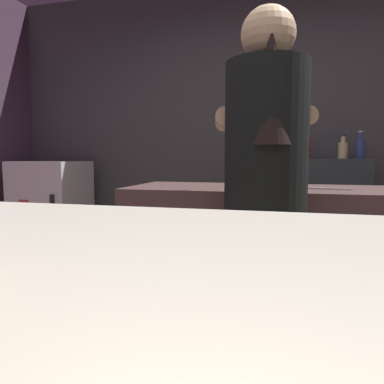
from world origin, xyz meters
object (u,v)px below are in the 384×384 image
at_px(bottle_soy, 343,149).
at_px(bottle_hot_sauce, 306,147).
at_px(bottle_vinegar, 360,148).
at_px(bottle_olive_oil, 265,147).
at_px(mini_fridge, 52,216).
at_px(bartender, 265,185).
at_px(chefs_knife, 326,189).
at_px(pint_glass_near, 66,183).
at_px(mixing_bowl, 255,183).

relative_size(bottle_soy, bottle_hot_sauce, 0.79).
relative_size(bottle_vinegar, bottle_olive_oil, 0.93).
bearing_deg(bottle_vinegar, bottle_olive_oil, -169.75).
height_order(bottle_hot_sauce, bottle_olive_oil, bottle_olive_oil).
bearing_deg(mini_fridge, bottle_olive_oil, 2.60).
height_order(bartender, bottle_vinegar, bartender).
bearing_deg(chefs_knife, pint_glass_near, -87.54).
bearing_deg(bottle_vinegar, bartender, -111.45).
bearing_deg(bottle_olive_oil, bottle_soy, 0.44).
bearing_deg(bottle_vinegar, mixing_bowl, -120.04).
relative_size(mini_fridge, bottle_olive_oil, 4.31).
bearing_deg(pint_glass_near, mini_fridge, 126.03).
relative_size(bartender, bottle_soy, 8.90).
height_order(chefs_knife, bottle_vinegar, bottle_vinegar).
height_order(mini_fridge, bartender, bartender).
xyz_separation_m(bottle_hot_sauce, bottle_olive_oil, (-0.34, -0.08, 0.00)).
height_order(mixing_bowl, bottle_vinegar, bottle_vinegar).
distance_m(mixing_bowl, pint_glass_near, 1.90).
bearing_deg(bottle_hot_sauce, pint_glass_near, -93.77).
xyz_separation_m(mixing_bowl, bottle_olive_oil, (-0.01, 1.16, 0.23)).
distance_m(chefs_knife, bottle_vinegar, 1.40).
bearing_deg(bottle_olive_oil, pint_glass_near, -87.52).
height_order(mini_fridge, bottle_olive_oil, bottle_olive_oil).
relative_size(bottle_soy, bottle_vinegar, 0.84).
bearing_deg(mini_fridge, pint_glass_near, -53.97).
relative_size(pint_glass_near, bottle_olive_oil, 0.54).
relative_size(bartender, bottle_olive_oil, 6.89).
bearing_deg(bartender, mini_fridge, 44.08).
relative_size(mixing_bowl, bottle_hot_sauce, 0.72).
bearing_deg(chefs_knife, mini_fridge, 165.09).
height_order(bartender, bottle_hot_sauce, bartender).
relative_size(mixing_bowl, chefs_knife, 0.73).
bearing_deg(chefs_knife, bartender, -114.98).
bearing_deg(bottle_hot_sauce, mixing_bowl, -104.74).
bearing_deg(bartender, bottle_vinegar, -32.07).
xyz_separation_m(chefs_knife, bottle_soy, (0.25, 1.18, 0.22)).
height_order(bottle_soy, bottle_hot_sauce, bottle_hot_sauce).
xyz_separation_m(chefs_knife, pint_glass_near, (-0.23, -1.87, 0.15)).
height_order(mini_fridge, chefs_knife, mini_fridge).
height_order(pint_glass_near, bottle_olive_oil, bottle_olive_oil).
relative_size(chefs_knife, bottle_hot_sauce, 0.99).
bearing_deg(chefs_knife, bottle_vinegar, 82.78).
relative_size(bartender, chefs_knife, 7.08).
bearing_deg(bartender, mixing_bowl, -0.52).
relative_size(mini_fridge, mixing_bowl, 6.10).
bearing_deg(bartender, bottle_olive_oil, -7.47).
relative_size(pint_glass_near, bottle_soy, 0.69).
bearing_deg(bottle_olive_oil, bottle_vinegar, 10.25).
relative_size(chefs_knife, bottle_olive_oil, 0.97).
xyz_separation_m(bartender, mixing_bowl, (-0.08, 0.42, -0.02)).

